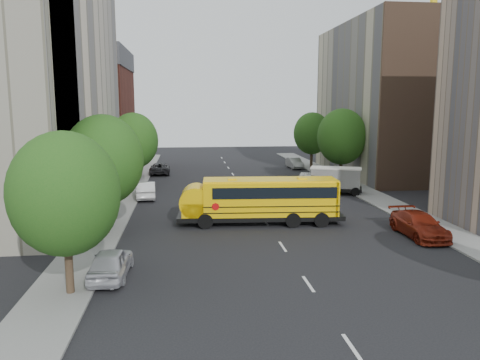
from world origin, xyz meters
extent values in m
plane|color=black|center=(0.00, 0.00, 0.00)|extent=(120.00, 120.00, 0.00)
cube|color=slate|center=(-11.50, 5.00, 0.06)|extent=(3.00, 80.00, 0.12)
cube|color=slate|center=(11.50, 5.00, 0.06)|extent=(3.00, 80.00, 0.12)
cube|color=silver|center=(0.00, 10.00, 0.01)|extent=(0.15, 64.00, 0.01)
cube|color=beige|center=(-18.00, 6.00, 10.00)|extent=(10.00, 26.00, 20.00)
cube|color=maroon|center=(-18.00, 28.00, 6.50)|extent=(10.00, 15.00, 13.00)
cube|color=#BCB392|center=(18.00, 20.00, 9.00)|extent=(10.00, 22.00, 18.00)
cube|color=brown|center=(18.00, 9.00, 9.00)|extent=(10.10, 0.30, 18.00)
cylinder|color=yellow|center=(28.00, 28.00, 17.50)|extent=(1.00, 1.00, 35.00)
cylinder|color=#38281C|center=(-11.00, -14.00, 1.35)|extent=(0.36, 0.36, 2.70)
ellipsoid|color=#164F15|center=(-11.00, -14.00, 4.65)|extent=(4.80, 4.80, 5.52)
cylinder|color=#38281C|center=(-11.00, -4.00, 1.44)|extent=(0.36, 0.36, 2.88)
ellipsoid|color=#164F15|center=(-11.00, -4.00, 4.96)|extent=(5.12, 5.12, 5.89)
cylinder|color=#38281C|center=(-11.00, 14.00, 1.40)|extent=(0.36, 0.36, 2.81)
ellipsoid|color=#164F15|center=(-11.00, 14.00, 4.84)|extent=(4.99, 4.99, 5.74)
cylinder|color=#38281C|center=(11.00, 14.00, 1.48)|extent=(0.36, 0.36, 2.95)
ellipsoid|color=#164F15|center=(11.00, 14.00, 5.08)|extent=(5.25, 5.25, 6.04)
cylinder|color=#38281C|center=(11.00, 26.00, 1.37)|extent=(0.36, 0.36, 2.74)
ellipsoid|color=#164F15|center=(11.00, 26.00, 4.71)|extent=(4.86, 4.86, 5.59)
cube|color=black|center=(-0.48, -2.33, 0.58)|extent=(11.94, 3.42, 0.32)
cube|color=#FFC405|center=(0.25, -2.37, 1.95)|extent=(9.62, 3.23, 2.42)
cube|color=#FFC405|center=(-5.32, -2.02, 1.21)|extent=(2.04, 2.54, 1.05)
cube|color=black|center=(-4.21, -2.09, 2.47)|extent=(0.68, 2.45, 1.26)
cube|color=#FFC405|center=(0.25, -2.37, 3.18)|extent=(9.61, 3.02, 0.15)
cube|color=black|center=(0.46, -2.39, 2.47)|extent=(8.78, 3.24, 0.79)
cube|color=black|center=(0.25, -2.37, 1.11)|extent=(9.63, 3.29, 0.06)
cube|color=black|center=(0.25, -2.37, 1.53)|extent=(9.63, 3.29, 0.06)
cube|color=#FFC405|center=(5.03, -2.68, 1.95)|extent=(0.32, 2.64, 2.42)
cube|color=#FFC405|center=(-2.59, -2.19, 3.28)|extent=(0.67, 0.67, 0.11)
cube|color=#FFC405|center=(2.67, -2.53, 3.28)|extent=(0.67, 0.67, 0.11)
cylinder|color=#FFC405|center=(-5.32, -2.02, 1.74)|extent=(2.36, 2.56, 2.21)
cylinder|color=red|center=(-3.94, -3.53, 1.58)|extent=(0.53, 0.08, 0.53)
cylinder|color=black|center=(-4.67, -3.38, 0.53)|extent=(1.07, 0.38, 1.05)
cylinder|color=black|center=(-4.50, -0.75, 0.53)|extent=(1.07, 0.38, 1.05)
cylinder|color=black|center=(1.74, -3.79, 0.53)|extent=(1.07, 0.38, 1.05)
cylinder|color=black|center=(1.91, -1.16, 0.53)|extent=(1.07, 0.38, 1.05)
cylinder|color=black|center=(3.84, -3.92, 0.53)|extent=(1.07, 0.38, 1.05)
cylinder|color=black|center=(4.01, -1.29, 0.53)|extent=(1.07, 0.38, 1.05)
cube|color=black|center=(8.10, 8.42, 0.49)|extent=(6.25, 3.96, 0.30)
cube|color=silver|center=(8.56, 8.25, 1.53)|extent=(4.92, 3.38, 1.78)
cube|color=silver|center=(6.06, 9.20, 1.24)|extent=(1.96, 2.25, 1.19)
cube|color=silver|center=(8.56, 8.25, 2.47)|extent=(5.14, 3.54, 0.12)
cylinder|color=black|center=(5.71, 8.27, 0.42)|extent=(0.86, 0.53, 0.83)
cylinder|color=black|center=(6.42, 10.12, 0.42)|extent=(0.86, 0.53, 0.83)
cylinder|color=black|center=(7.93, 7.43, 0.42)|extent=(0.86, 0.53, 0.83)
cylinder|color=black|center=(8.64, 9.28, 0.42)|extent=(0.86, 0.53, 0.83)
cylinder|color=black|center=(9.97, 6.66, 0.42)|extent=(0.86, 0.53, 0.83)
cylinder|color=black|center=(10.67, 8.51, 0.42)|extent=(0.86, 0.53, 0.83)
imported|color=#B9BAC1|center=(-9.51, -12.00, 0.75)|extent=(1.94, 4.48, 1.51)
imported|color=silver|center=(-9.41, 8.03, 0.77)|extent=(1.99, 4.78, 1.54)
imported|color=black|center=(-8.93, 23.18, 0.72)|extent=(2.48, 5.20, 1.43)
imported|color=maroon|center=(9.25, -6.84, 0.78)|extent=(2.23, 5.39, 1.56)
imported|color=#36385E|center=(9.60, 14.30, 0.74)|extent=(1.79, 4.37, 1.48)
imported|color=gray|center=(8.80, 26.42, 0.71)|extent=(1.75, 4.38, 1.42)
camera|label=1|loc=(-5.71, -34.76, 8.49)|focal=35.00mm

